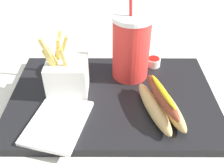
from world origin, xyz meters
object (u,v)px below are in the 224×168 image
Objects in this scene: ketchup_cup_1 at (153,62)px; fries_basket at (67,76)px; napkin_stack at (57,122)px; hot_dog_1 at (160,104)px; soda_cup at (130,47)px.

fries_basket is at bearing 26.66° from ketchup_cup_1.
hot_dog_1 is at bearing -170.48° from napkin_stack.
hot_dog_1 is at bearing 160.79° from fries_basket.
ketchup_cup_1 reaches higher than napkin_stack.
hot_dog_1 is at bearing 112.91° from soda_cup.
ketchup_cup_1 is at bearing -135.89° from napkin_stack.
ketchup_cup_1 is (-0.01, -0.17, -0.01)m from hot_dog_1.
ketchup_cup_1 is 0.29m from napkin_stack.
soda_cup is 0.23m from napkin_stack.
ketchup_cup_1 is at bearing -147.93° from soda_cup.
ketchup_cup_1 is (-0.06, -0.04, -0.07)m from soda_cup.
soda_cup is 1.74× the size of fries_basket.
hot_dog_1 is (-0.20, 0.07, -0.02)m from fries_basket.
soda_cup is 7.12× the size of ketchup_cup_1.
napkin_stack is at bearing 44.11° from ketchup_cup_1.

